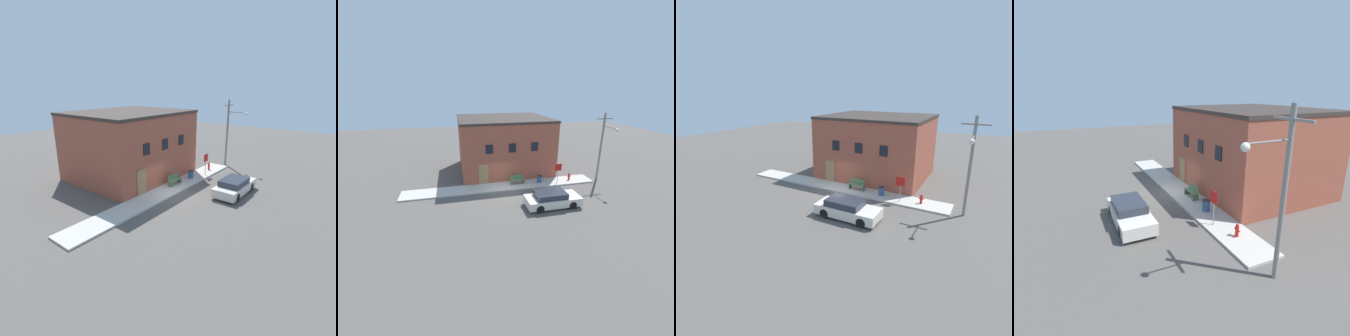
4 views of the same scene
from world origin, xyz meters
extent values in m
plane|color=#56514C|center=(0.00, 0.00, 0.00)|extent=(80.00, 80.00, 0.00)
cube|color=#BCB7AD|center=(0.00, 1.03, 0.07)|extent=(19.07, 2.06, 0.13)
cube|color=#9E4C38|center=(1.29, 6.33, 2.98)|extent=(10.00, 8.54, 5.96)
cube|color=#382D28|center=(1.29, 6.33, 6.08)|extent=(10.10, 8.64, 0.24)
cube|color=black|center=(-1.04, 2.03, 3.69)|extent=(0.70, 0.08, 0.90)
cube|color=black|center=(1.29, 2.03, 3.69)|extent=(0.70, 0.08, 0.90)
cube|color=black|center=(3.62, 2.03, 3.69)|extent=(0.70, 0.08, 0.90)
cube|color=#937047|center=(-1.71, 2.03, 1.10)|extent=(1.00, 0.08, 2.20)
cylinder|color=red|center=(7.26, 1.03, 0.43)|extent=(0.20, 0.20, 0.59)
sphere|color=red|center=(7.26, 1.03, 0.78)|extent=(0.18, 0.18, 0.18)
cylinder|color=red|center=(7.10, 1.03, 0.52)|extent=(0.11, 0.09, 0.09)
cylinder|color=red|center=(7.41, 1.03, 0.52)|extent=(0.11, 0.09, 0.09)
cylinder|color=gray|center=(5.68, 0.55, 1.15)|extent=(0.06, 0.06, 2.04)
cube|color=red|center=(5.68, 0.53, 1.81)|extent=(0.72, 0.02, 0.72)
cube|color=#4C6B47|center=(0.93, 1.19, 0.36)|extent=(0.08, 0.44, 0.44)
cube|color=#4C6B47|center=(2.24, 1.19, 0.36)|extent=(0.08, 0.44, 0.44)
cube|color=#4C6B47|center=(1.59, 1.19, 0.60)|extent=(1.39, 0.44, 0.04)
cube|color=#4C6B47|center=(1.59, 1.39, 0.83)|extent=(1.39, 0.04, 0.43)
cylinder|color=#2D517F|center=(3.93, 1.07, 0.47)|extent=(0.47, 0.47, 0.68)
cylinder|color=#2D2D2D|center=(3.93, 1.07, 0.84)|extent=(0.49, 0.49, 0.06)
cylinder|color=gray|center=(10.34, 0.68, 3.53)|extent=(0.21, 0.21, 7.05)
cylinder|color=gray|center=(10.34, -0.29, 5.78)|extent=(0.07, 1.95, 0.07)
sphere|color=silver|center=(10.34, -1.26, 5.68)|extent=(0.32, 0.32, 0.32)
cube|color=gray|center=(10.34, 0.68, 6.49)|extent=(1.80, 0.10, 0.10)
cylinder|color=black|center=(4.69, -2.75, 0.34)|extent=(0.68, 0.20, 0.68)
cylinder|color=black|center=(4.69, -4.43, 0.34)|extent=(0.68, 0.20, 0.68)
cylinder|color=black|center=(1.87, -2.75, 0.34)|extent=(0.68, 0.20, 0.68)
cylinder|color=black|center=(1.87, -4.43, 0.34)|extent=(0.68, 0.20, 0.68)
cube|color=beige|center=(3.28, -3.59, 0.53)|extent=(4.56, 1.88, 0.69)
cube|color=#282D38|center=(3.05, -3.59, 1.10)|extent=(2.51, 1.65, 0.45)
camera|label=1|loc=(-15.69, -11.44, 8.41)|focal=28.00mm
camera|label=2|loc=(-4.32, -18.94, 9.38)|focal=24.00mm
camera|label=3|loc=(11.17, -18.27, 8.62)|focal=28.00mm
camera|label=4|loc=(17.04, -6.59, 7.45)|focal=28.00mm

